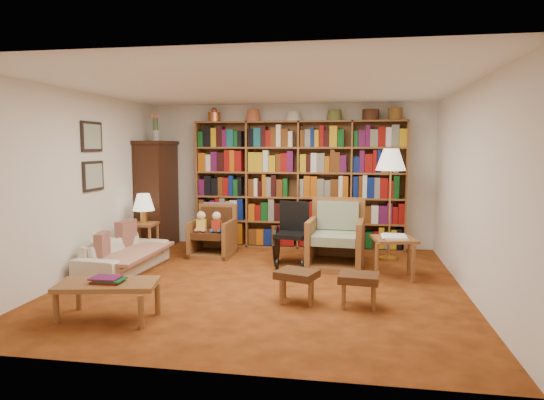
% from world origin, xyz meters
% --- Properties ---
extents(floor, '(5.00, 5.00, 0.00)m').
position_xyz_m(floor, '(0.00, 0.00, 0.00)').
color(floor, '#974417').
rests_on(floor, ground).
extents(ceiling, '(5.00, 5.00, 0.00)m').
position_xyz_m(ceiling, '(0.00, 0.00, 2.50)').
color(ceiling, white).
rests_on(ceiling, wall_back).
extents(wall_back, '(5.00, 0.00, 5.00)m').
position_xyz_m(wall_back, '(0.00, 2.50, 1.25)').
color(wall_back, white).
rests_on(wall_back, floor).
extents(wall_front, '(5.00, 0.00, 5.00)m').
position_xyz_m(wall_front, '(0.00, -2.50, 1.25)').
color(wall_front, white).
rests_on(wall_front, floor).
extents(wall_left, '(0.00, 5.00, 5.00)m').
position_xyz_m(wall_left, '(-2.50, 0.00, 1.25)').
color(wall_left, white).
rests_on(wall_left, floor).
extents(wall_right, '(0.00, 5.00, 5.00)m').
position_xyz_m(wall_right, '(2.50, 0.00, 1.25)').
color(wall_right, white).
rests_on(wall_right, floor).
extents(bookshelf, '(3.60, 0.30, 2.42)m').
position_xyz_m(bookshelf, '(0.20, 2.33, 1.17)').
color(bookshelf, brown).
rests_on(bookshelf, floor).
extents(curio_cabinet, '(0.50, 0.95, 2.40)m').
position_xyz_m(curio_cabinet, '(-2.25, 2.00, 0.95)').
color(curio_cabinet, '#3B1F10').
rests_on(curio_cabinet, floor).
extents(framed_pictures, '(0.03, 0.52, 0.97)m').
position_xyz_m(framed_pictures, '(-2.48, 0.30, 1.62)').
color(framed_pictures, black).
rests_on(framed_pictures, wall_left).
extents(sofa, '(1.64, 0.74, 0.47)m').
position_xyz_m(sofa, '(-2.05, 0.28, 0.23)').
color(sofa, beige).
rests_on(sofa, floor).
extents(sofa_throw, '(0.83, 1.52, 0.04)m').
position_xyz_m(sofa_throw, '(-2.00, 0.28, 0.30)').
color(sofa_throw, beige).
rests_on(sofa_throw, sofa).
extents(cushion_left, '(0.16, 0.43, 0.42)m').
position_xyz_m(cushion_left, '(-2.18, 0.63, 0.45)').
color(cushion_left, maroon).
rests_on(cushion_left, sofa).
extents(cushion_right, '(0.18, 0.37, 0.36)m').
position_xyz_m(cushion_right, '(-2.18, -0.07, 0.45)').
color(cushion_right, maroon).
rests_on(cushion_right, sofa).
extents(side_table_lamp, '(0.40, 0.40, 0.55)m').
position_xyz_m(side_table_lamp, '(-2.15, 1.20, 0.40)').
color(side_table_lamp, brown).
rests_on(side_table_lamp, floor).
extents(table_lamp, '(0.35, 0.35, 0.47)m').
position_xyz_m(table_lamp, '(-2.15, 1.20, 0.87)').
color(table_lamp, gold).
rests_on(table_lamp, side_table_lamp).
extents(armchair_leather, '(0.68, 0.72, 0.83)m').
position_xyz_m(armchair_leather, '(-1.10, 1.53, 0.34)').
color(armchair_leather, brown).
rests_on(armchair_leather, floor).
extents(armchair_sage, '(0.86, 0.89, 0.99)m').
position_xyz_m(armchair_sage, '(0.89, 1.11, 0.38)').
color(armchair_sage, brown).
rests_on(armchair_sage, floor).
extents(wheelchair, '(0.54, 0.75, 0.94)m').
position_xyz_m(wheelchair, '(0.26, 1.12, 0.43)').
color(wheelchair, black).
rests_on(wheelchair, floor).
extents(floor_lamp, '(0.46, 0.46, 1.73)m').
position_xyz_m(floor_lamp, '(1.70, 1.67, 1.49)').
color(floor_lamp, gold).
rests_on(floor_lamp, floor).
extents(side_table_papers, '(0.63, 0.63, 0.58)m').
position_xyz_m(side_table_papers, '(1.68, 0.57, 0.46)').
color(side_table_papers, brown).
rests_on(side_table_papers, floor).
extents(footstool_a, '(0.53, 0.48, 0.37)m').
position_xyz_m(footstool_a, '(0.52, -0.67, 0.30)').
color(footstool_a, '#502F15').
rests_on(footstool_a, floor).
extents(footstool_b, '(0.46, 0.40, 0.37)m').
position_xyz_m(footstool_b, '(1.21, -0.70, 0.30)').
color(footstool_b, '#502F15').
rests_on(footstool_b, floor).
extents(coffee_table, '(1.07, 0.68, 0.44)m').
position_xyz_m(coffee_table, '(-1.33, -1.52, 0.34)').
color(coffee_table, brown).
rests_on(coffee_table, floor).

